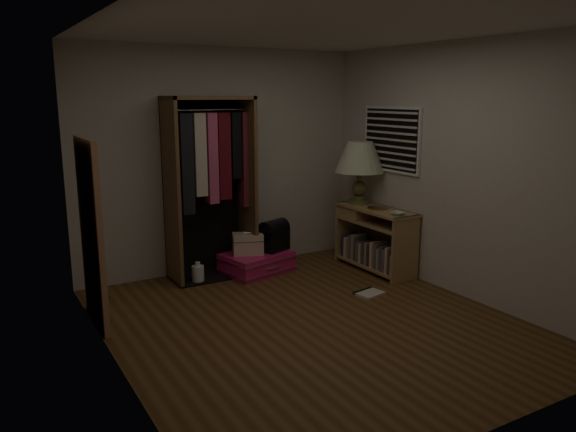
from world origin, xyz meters
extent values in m
plane|color=#513317|center=(0.00, 0.00, 0.00)|extent=(4.00, 4.00, 0.00)
cube|color=beige|center=(0.00, 2.00, 1.30)|extent=(3.50, 0.02, 2.60)
cube|color=beige|center=(0.00, -2.00, 1.30)|extent=(3.50, 0.02, 2.60)
cube|color=beige|center=(1.75, 0.00, 1.30)|extent=(0.02, 4.00, 2.60)
cube|color=beige|center=(-1.75, 0.00, 1.30)|extent=(0.02, 4.00, 2.60)
cube|color=silver|center=(0.00, 0.00, 2.60)|extent=(3.50, 4.00, 0.01)
cube|color=white|center=(1.73, 1.00, 1.55)|extent=(0.03, 0.96, 0.76)
cube|color=black|center=(1.73, 1.00, 1.55)|extent=(0.03, 0.90, 0.70)
cube|color=silver|center=(1.71, 1.00, 1.24)|extent=(0.01, 0.88, 0.02)
cube|color=silver|center=(1.71, 1.00, 1.32)|extent=(0.01, 0.88, 0.02)
cube|color=silver|center=(1.71, 1.00, 1.39)|extent=(0.01, 0.88, 0.02)
cube|color=silver|center=(1.71, 1.00, 1.47)|extent=(0.01, 0.88, 0.02)
cube|color=silver|center=(1.71, 1.00, 1.55)|extent=(0.01, 0.88, 0.02)
cube|color=silver|center=(1.71, 1.00, 1.63)|extent=(0.01, 0.88, 0.02)
cube|color=silver|center=(1.71, 1.00, 1.71)|extent=(0.01, 0.88, 0.02)
cube|color=silver|center=(1.71, 1.00, 1.78)|extent=(0.01, 0.88, 0.02)
cube|color=silver|center=(1.71, 1.00, 1.86)|extent=(0.01, 0.88, 0.02)
cube|color=#A07D4D|center=(1.54, 0.46, 0.38)|extent=(0.40, 0.03, 0.75)
cube|color=#A07D4D|center=(1.54, 1.54, 0.38)|extent=(0.40, 0.03, 0.75)
cube|color=#A07D4D|center=(1.54, 1.00, 0.06)|extent=(0.40, 1.04, 0.03)
cube|color=#A07D4D|center=(1.54, 1.00, 0.57)|extent=(0.40, 1.04, 0.03)
cube|color=#A07D4D|center=(1.54, 1.00, 0.73)|extent=(0.42, 1.12, 0.03)
cube|color=brown|center=(1.73, 1.00, 0.38)|extent=(0.02, 1.10, 0.75)
cube|color=#A07D4D|center=(1.53, 1.33, 0.65)|extent=(0.36, 0.38, 0.13)
cube|color=gray|center=(1.48, 0.52, 0.19)|extent=(0.22, 0.03, 0.23)
cube|color=#4C3833|center=(1.47, 0.56, 0.22)|extent=(0.20, 0.03, 0.28)
cube|color=#B7AD99|center=(1.45, 0.60, 0.23)|extent=(0.16, 0.04, 0.30)
cube|color=brown|center=(1.48, 0.65, 0.21)|extent=(0.21, 0.05, 0.27)
cube|color=#3F4C59|center=(1.46, 0.70, 0.22)|extent=(0.18, 0.04, 0.29)
cube|color=gray|center=(1.47, 0.75, 0.20)|extent=(0.20, 0.04, 0.26)
cube|color=#59594C|center=(1.47, 0.80, 0.22)|extent=(0.19, 0.04, 0.29)
cube|color=#B2724C|center=(1.48, 0.84, 0.23)|extent=(0.21, 0.03, 0.31)
cube|color=beige|center=(1.47, 0.88, 0.23)|extent=(0.21, 0.04, 0.30)
cube|color=#332D38|center=(1.46, 0.92, 0.20)|extent=(0.18, 0.04, 0.25)
cube|color=gray|center=(1.45, 0.98, 0.21)|extent=(0.16, 0.04, 0.27)
cube|color=#4C3833|center=(1.47, 1.03, 0.21)|extent=(0.19, 0.04, 0.26)
cube|color=#B7AD99|center=(1.47, 1.09, 0.19)|extent=(0.20, 0.04, 0.24)
cube|color=brown|center=(1.47, 1.14, 0.20)|extent=(0.19, 0.05, 0.25)
cube|color=#3F4C59|center=(1.47, 1.19, 0.22)|extent=(0.20, 0.03, 0.29)
cube|color=gray|center=(1.47, 1.24, 0.23)|extent=(0.20, 0.04, 0.32)
cube|color=#59594C|center=(1.46, 1.29, 0.22)|extent=(0.18, 0.04, 0.30)
cube|color=#B2724C|center=(1.47, 1.34, 0.21)|extent=(0.20, 0.04, 0.27)
cube|color=beige|center=(1.45, 1.39, 0.20)|extent=(0.17, 0.04, 0.25)
cube|color=#332D38|center=(1.46, 1.44, 0.22)|extent=(0.19, 0.05, 0.28)
cube|color=brown|center=(-0.70, 1.74, 1.02)|extent=(0.04, 0.50, 2.05)
cube|color=brown|center=(0.20, 1.74, 1.02)|extent=(0.04, 0.50, 2.05)
cube|color=brown|center=(-0.25, 1.74, 2.03)|extent=(0.95, 0.50, 0.04)
cube|color=black|center=(-0.25, 1.98, 1.02)|extent=(0.95, 0.02, 2.05)
cube|color=black|center=(-0.25, 1.74, 0.01)|extent=(0.95, 0.50, 0.02)
cylinder|color=silver|center=(-0.25, 1.74, 1.90)|extent=(0.87, 0.02, 0.02)
cube|color=black|center=(-0.54, 1.72, 1.32)|extent=(0.14, 0.13, 1.10)
cube|color=beige|center=(-0.38, 1.72, 1.42)|extent=(0.13, 0.14, 0.91)
cube|color=#BF4C72|center=(-0.24, 1.72, 1.37)|extent=(0.11, 0.15, 1.00)
cube|color=#590F19|center=(-0.09, 1.72, 1.38)|extent=(0.14, 0.11, 0.97)
cube|color=black|center=(0.05, 1.72, 1.50)|extent=(0.11, 0.12, 0.74)
cube|color=maroon|center=(0.20, 1.72, 1.33)|extent=(0.15, 0.13, 1.08)
cube|color=#AC7653|center=(-1.71, 1.00, 0.85)|extent=(0.05, 0.80, 1.70)
cube|color=white|center=(-1.68, 1.00, 0.85)|extent=(0.01, 0.68, 1.58)
cube|color=#CA1862|center=(0.25, 1.60, 0.12)|extent=(0.87, 0.70, 0.24)
cube|color=silver|center=(0.25, 1.60, 0.05)|extent=(0.89, 0.73, 0.01)
cube|color=silver|center=(0.25, 1.60, 0.19)|extent=(0.89, 0.73, 0.01)
cylinder|color=silver|center=(0.31, 1.32, 0.12)|extent=(0.18, 0.06, 0.02)
cube|color=#C6B397|center=(0.15, 1.62, 0.36)|extent=(0.41, 0.34, 0.24)
cube|color=brown|center=(0.15, 1.62, 0.41)|extent=(0.42, 0.35, 0.01)
cylinder|color=silver|center=(0.15, 1.62, 0.49)|extent=(0.10, 0.05, 0.02)
cube|color=black|center=(0.48, 1.59, 0.37)|extent=(0.40, 0.33, 0.26)
cylinder|color=black|center=(0.48, 1.59, 0.50)|extent=(0.40, 0.33, 0.22)
cylinder|color=#51572A|center=(1.54, 1.35, 0.77)|extent=(0.33, 0.33, 0.04)
cylinder|color=#51572A|center=(1.54, 1.35, 0.82)|extent=(0.20, 0.20, 0.05)
sphere|color=#51572A|center=(1.54, 1.35, 0.94)|extent=(0.24, 0.24, 0.18)
cylinder|color=#51572A|center=(1.54, 1.35, 1.09)|extent=(0.08, 0.08, 0.11)
cone|color=silver|center=(1.54, 1.35, 1.32)|extent=(0.78, 0.78, 0.37)
cone|color=silver|center=(1.54, 1.35, 1.32)|extent=(0.70, 0.70, 0.35)
cylinder|color=#B47F45|center=(1.54, 0.97, 0.76)|extent=(0.32, 0.32, 0.01)
imported|color=#AACCAF|center=(1.49, 0.57, 0.77)|extent=(0.20, 0.20, 0.04)
cylinder|color=white|center=(-0.49, 1.60, 0.10)|extent=(0.14, 0.14, 0.19)
cylinder|color=white|center=(-0.49, 1.60, 0.22)|extent=(0.06, 0.06, 0.05)
cube|color=beige|center=(0.93, 0.33, 0.01)|extent=(0.32, 0.27, 0.02)
cube|color=black|center=(0.92, 0.42, 0.01)|extent=(0.28, 0.09, 0.03)
camera|label=1|loc=(-2.63, -4.08, 2.06)|focal=35.00mm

